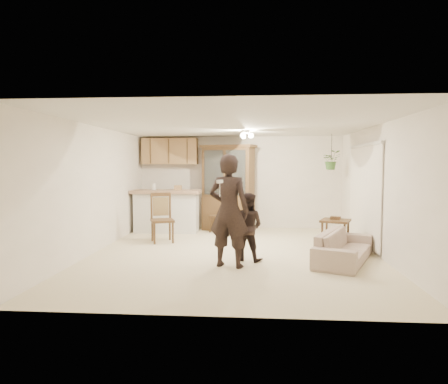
# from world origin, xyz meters

# --- Properties ---
(floor) EXTENTS (6.50, 6.50, 0.00)m
(floor) POSITION_xyz_m (0.00, 0.00, 0.00)
(floor) COLOR beige
(floor) RESTS_ON ground
(ceiling) EXTENTS (5.50, 6.50, 0.02)m
(ceiling) POSITION_xyz_m (0.00, 0.00, 2.50)
(ceiling) COLOR silver
(ceiling) RESTS_ON wall_back
(wall_back) EXTENTS (5.50, 0.02, 2.50)m
(wall_back) POSITION_xyz_m (0.00, 3.25, 1.25)
(wall_back) COLOR white
(wall_back) RESTS_ON ground
(wall_front) EXTENTS (5.50, 0.02, 2.50)m
(wall_front) POSITION_xyz_m (0.00, -3.25, 1.25)
(wall_front) COLOR white
(wall_front) RESTS_ON ground
(wall_left) EXTENTS (0.02, 6.50, 2.50)m
(wall_left) POSITION_xyz_m (-2.75, 0.00, 1.25)
(wall_left) COLOR white
(wall_left) RESTS_ON ground
(wall_right) EXTENTS (0.02, 6.50, 2.50)m
(wall_right) POSITION_xyz_m (2.75, 0.00, 1.25)
(wall_right) COLOR white
(wall_right) RESTS_ON ground
(breakfast_bar) EXTENTS (1.60, 0.55, 1.00)m
(breakfast_bar) POSITION_xyz_m (-1.85, 2.35, 0.50)
(breakfast_bar) COLOR silver
(breakfast_bar) RESTS_ON floor
(bar_top) EXTENTS (1.75, 0.70, 0.08)m
(bar_top) POSITION_xyz_m (-1.85, 2.35, 1.05)
(bar_top) COLOR #9E7C5F
(bar_top) RESTS_ON breakfast_bar
(upper_cabinets) EXTENTS (1.50, 0.34, 0.70)m
(upper_cabinets) POSITION_xyz_m (-1.90, 3.07, 2.10)
(upper_cabinets) COLOR olive
(upper_cabinets) RESTS_ON wall_back
(vertical_blinds) EXTENTS (0.06, 2.30, 2.10)m
(vertical_blinds) POSITION_xyz_m (2.71, 0.90, 1.10)
(vertical_blinds) COLOR white
(vertical_blinds) RESTS_ON wall_right
(ceiling_fixture) EXTENTS (0.36, 0.36, 0.20)m
(ceiling_fixture) POSITION_xyz_m (0.20, 1.20, 2.40)
(ceiling_fixture) COLOR #FAE5BB
(ceiling_fixture) RESTS_ON ceiling
(hanging_plant) EXTENTS (0.43, 0.37, 0.48)m
(hanging_plant) POSITION_xyz_m (2.30, 2.40, 1.85)
(hanging_plant) COLOR #2B5522
(hanging_plant) RESTS_ON ceiling
(plant_cord) EXTENTS (0.01, 0.01, 0.65)m
(plant_cord) POSITION_xyz_m (2.30, 2.40, 2.17)
(plant_cord) COLOR black
(plant_cord) RESTS_ON ceiling
(sofa) EXTENTS (1.43, 2.01, 0.73)m
(sofa) POSITION_xyz_m (2.01, -0.50, 0.37)
(sofa) COLOR #C2B49F
(sofa) RESTS_ON floor
(adult) EXTENTS (0.75, 0.59, 1.80)m
(adult) POSITION_xyz_m (-0.03, -1.00, 0.90)
(adult) COLOR black
(adult) RESTS_ON floor
(child) EXTENTS (0.79, 0.71, 1.35)m
(child) POSITION_xyz_m (0.27, -0.51, 0.68)
(child) COLOR black
(child) RESTS_ON floor
(china_hutch) EXTENTS (1.52, 0.99, 2.25)m
(china_hutch) POSITION_xyz_m (-0.29, 2.73, 1.11)
(china_hutch) COLOR #3D2916
(china_hutch) RESTS_ON floor
(side_table) EXTENTS (0.72, 0.72, 0.68)m
(side_table) POSITION_xyz_m (2.07, 0.61, 0.32)
(side_table) COLOR #3D2916
(side_table) RESTS_ON floor
(chair_bar) EXTENTS (0.63, 0.63, 1.10)m
(chair_bar) POSITION_xyz_m (-1.66, 1.04, 0.31)
(chair_bar) COLOR #3D2916
(chair_bar) RESTS_ON floor
(chair_hutch_left) EXTENTS (0.60, 0.60, 0.95)m
(chair_hutch_left) POSITION_xyz_m (-0.49, 2.37, 0.27)
(chair_hutch_left) COLOR #3D2916
(chair_hutch_left) RESTS_ON floor
(chair_hutch_right) EXTENTS (0.53, 0.53, 0.93)m
(chair_hutch_right) POSITION_xyz_m (0.02, 2.94, 0.26)
(chair_hutch_right) COLOR #3D2916
(chair_hutch_right) RESTS_ON floor
(controller_adult) EXTENTS (0.09, 0.17, 0.05)m
(controller_adult) POSITION_xyz_m (-0.15, -1.43, 1.48)
(controller_adult) COLOR white
(controller_adult) RESTS_ON adult
(controller_child) EXTENTS (0.07, 0.11, 0.03)m
(controller_child) POSITION_xyz_m (0.17, -0.78, 0.76)
(controller_child) COLOR white
(controller_child) RESTS_ON child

